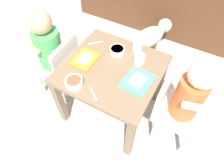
{
  "coord_description": "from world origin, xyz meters",
  "views": [
    {
      "loc": [
        0.39,
        -0.7,
        1.3
      ],
      "look_at": [
        0.0,
        0.0,
        0.29
      ],
      "focal_mm": 31.27,
      "sensor_mm": 36.0,
      "label": 1
    }
  ],
  "objects_px": {
    "seated_child_right": "(187,97)",
    "spoon_by_left_tray": "(94,95)",
    "food_tray_right": "(138,81)",
    "water_cup_right": "(137,46)",
    "dog": "(151,36)",
    "seated_child_left": "(50,48)",
    "cereal_bowl_left_side": "(74,82)",
    "veggie_bowl_near": "(117,50)",
    "dining_table": "(112,76)",
    "spoon_by_right_tray": "(94,43)",
    "water_cup_left": "(139,59)",
    "food_tray_left": "(85,59)"
  },
  "relations": [
    {
      "from": "food_tray_right",
      "to": "water_cup_right",
      "type": "relative_size",
      "value": 2.88
    },
    {
      "from": "food_tray_left",
      "to": "spoon_by_right_tray",
      "type": "bearing_deg",
      "value": 102.21
    },
    {
      "from": "food_tray_right",
      "to": "water_cup_left",
      "type": "bearing_deg",
      "value": 111.51
    },
    {
      "from": "seated_child_left",
      "to": "cereal_bowl_left_side",
      "type": "xyz_separation_m",
      "value": [
        0.33,
        -0.18,
        0.03
      ]
    },
    {
      "from": "dog",
      "to": "water_cup_right",
      "type": "bearing_deg",
      "value": -83.17
    },
    {
      "from": "food_tray_right",
      "to": "spoon_by_left_tray",
      "type": "relative_size",
      "value": 2.2
    },
    {
      "from": "dog",
      "to": "water_cup_right",
      "type": "height_order",
      "value": "water_cup_right"
    },
    {
      "from": "cereal_bowl_left_side",
      "to": "spoon_by_right_tray",
      "type": "bearing_deg",
      "value": 104.93
    },
    {
      "from": "spoon_by_right_tray",
      "to": "water_cup_right",
      "type": "bearing_deg",
      "value": 18.04
    },
    {
      "from": "food_tray_right",
      "to": "spoon_by_left_tray",
      "type": "bearing_deg",
      "value": -128.79
    },
    {
      "from": "dog",
      "to": "water_cup_left",
      "type": "height_order",
      "value": "water_cup_left"
    },
    {
      "from": "seated_child_left",
      "to": "food_tray_right",
      "type": "distance_m",
      "value": 0.63
    },
    {
      "from": "spoon_by_right_tray",
      "to": "seated_child_right",
      "type": "bearing_deg",
      "value": -9.81
    },
    {
      "from": "dog",
      "to": "veggie_bowl_near",
      "type": "relative_size",
      "value": 4.44
    },
    {
      "from": "veggie_bowl_near",
      "to": "food_tray_right",
      "type": "bearing_deg",
      "value": -35.56
    },
    {
      "from": "food_tray_right",
      "to": "cereal_bowl_left_side",
      "type": "bearing_deg",
      "value": -147.52
    },
    {
      "from": "water_cup_right",
      "to": "veggie_bowl_near",
      "type": "xyz_separation_m",
      "value": [
        -0.1,
        -0.09,
        -0.01
      ]
    },
    {
      "from": "dining_table",
      "to": "seated_child_right",
      "type": "relative_size",
      "value": 0.82
    },
    {
      "from": "spoon_by_right_tray",
      "to": "dog",
      "type": "bearing_deg",
      "value": 70.07
    },
    {
      "from": "food_tray_right",
      "to": "cereal_bowl_left_side",
      "type": "distance_m",
      "value": 0.35
    },
    {
      "from": "food_tray_right",
      "to": "water_cup_left",
      "type": "xyz_separation_m",
      "value": [
        -0.06,
        0.14,
        0.02
      ]
    },
    {
      "from": "food_tray_right",
      "to": "veggie_bowl_near",
      "type": "bearing_deg",
      "value": 144.44
    },
    {
      "from": "cereal_bowl_left_side",
      "to": "spoon_by_left_tray",
      "type": "distance_m",
      "value": 0.14
    },
    {
      "from": "food_tray_right",
      "to": "spoon_by_left_tray",
      "type": "distance_m",
      "value": 0.26
    },
    {
      "from": "water_cup_left",
      "to": "dining_table",
      "type": "bearing_deg",
      "value": -134.88
    },
    {
      "from": "water_cup_right",
      "to": "spoon_by_left_tray",
      "type": "relative_size",
      "value": 0.76
    },
    {
      "from": "food_tray_right",
      "to": "veggie_bowl_near",
      "type": "xyz_separation_m",
      "value": [
        -0.21,
        0.15,
        0.01
      ]
    },
    {
      "from": "dog",
      "to": "seated_child_left",
      "type": "bearing_deg",
      "value": -120.79
    },
    {
      "from": "food_tray_left",
      "to": "food_tray_right",
      "type": "bearing_deg",
      "value": 0.0
    },
    {
      "from": "seated_child_right",
      "to": "veggie_bowl_near",
      "type": "distance_m",
      "value": 0.5
    },
    {
      "from": "seated_child_right",
      "to": "spoon_by_left_tray",
      "type": "bearing_deg",
      "value": -150.58
    },
    {
      "from": "dining_table",
      "to": "dog",
      "type": "relative_size",
      "value": 1.31
    },
    {
      "from": "food_tray_right",
      "to": "water_cup_right",
      "type": "bearing_deg",
      "value": 115.6
    },
    {
      "from": "seated_child_right",
      "to": "water_cup_right",
      "type": "distance_m",
      "value": 0.44
    },
    {
      "from": "seated_child_right",
      "to": "water_cup_left",
      "type": "height_order",
      "value": "seated_child_right"
    },
    {
      "from": "dog",
      "to": "dining_table",
      "type": "bearing_deg",
      "value": -90.07
    },
    {
      "from": "dog",
      "to": "water_cup_right",
      "type": "relative_size",
      "value": 6.6
    },
    {
      "from": "cereal_bowl_left_side",
      "to": "food_tray_left",
      "type": "bearing_deg",
      "value": 107.13
    },
    {
      "from": "spoon_by_left_tray",
      "to": "spoon_by_right_tray",
      "type": "height_order",
      "value": "same"
    },
    {
      "from": "water_cup_right",
      "to": "seated_child_left",
      "type": "bearing_deg",
      "value": -153.14
    },
    {
      "from": "dining_table",
      "to": "water_cup_left",
      "type": "distance_m",
      "value": 0.2
    },
    {
      "from": "veggie_bowl_near",
      "to": "seated_child_left",
      "type": "bearing_deg",
      "value": -158.16
    },
    {
      "from": "food_tray_left",
      "to": "water_cup_right",
      "type": "bearing_deg",
      "value": 45.78
    },
    {
      "from": "dog",
      "to": "water_cup_left",
      "type": "bearing_deg",
      "value": -78.64
    },
    {
      "from": "dog",
      "to": "spoon_by_left_tray",
      "type": "height_order",
      "value": "spoon_by_left_tray"
    },
    {
      "from": "water_cup_right",
      "to": "cereal_bowl_left_side",
      "type": "xyz_separation_m",
      "value": [
        -0.18,
        -0.43,
        -0.01
      ]
    },
    {
      "from": "dining_table",
      "to": "food_tray_right",
      "type": "distance_m",
      "value": 0.2
    },
    {
      "from": "seated_child_right",
      "to": "cereal_bowl_left_side",
      "type": "xyz_separation_m",
      "value": [
        -0.57,
        -0.23,
        0.03
      ]
    },
    {
      "from": "seated_child_left",
      "to": "veggie_bowl_near",
      "type": "relative_size",
      "value": 7.09
    },
    {
      "from": "seated_child_left",
      "to": "cereal_bowl_left_side",
      "type": "relative_size",
      "value": 6.97
    }
  ]
}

